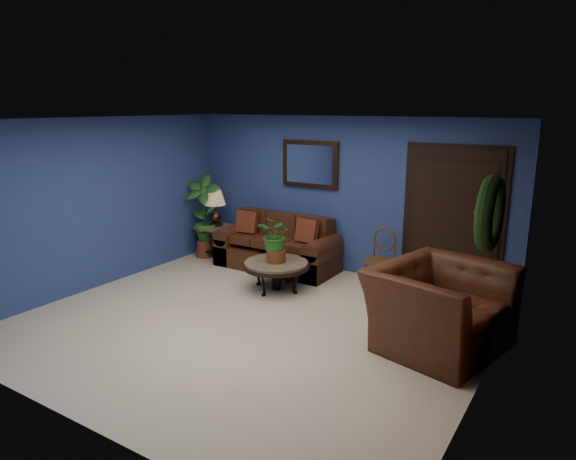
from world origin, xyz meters
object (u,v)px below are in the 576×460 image
Objects in this scene: sofa at (279,250)px; side_chair at (381,254)px; coffee_table at (276,266)px; armchair at (439,308)px; table_lamp at (215,204)px; end_table at (216,233)px.

side_chair is at bearing 1.25° from sofa.
coffee_table is 2.63m from armchair.
table_lamp reaches higher than armchair.
coffee_table is at bearing -25.16° from end_table.
table_lamp is 0.43× the size of armchair.
coffee_table is 1.58m from side_chair.
armchair is (2.56, -0.57, 0.10)m from coffee_table.
side_chair is at bearing 1.20° from table_lamp.
side_chair is at bearing 37.25° from coffee_table.
sofa reaches higher than side_chair.
table_lamp is 0.70× the size of side_chair.
armchair is at bearing -25.42° from sofa.
end_table is 0.68× the size of side_chair.
armchair is at bearing -12.44° from coffee_table.
side_chair is (3.14, 0.07, 0.08)m from end_table.
side_chair is (1.80, 0.04, 0.20)m from sofa.
sofa is at bearing 78.52° from armchair.
table_lamp is 4.71m from armchair.
side_chair is 2.00m from armchair.
sofa is 3.25× the size of table_lamp.
coffee_table is at bearing -143.67° from side_chair.
end_table is at bearing -179.72° from side_chair.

